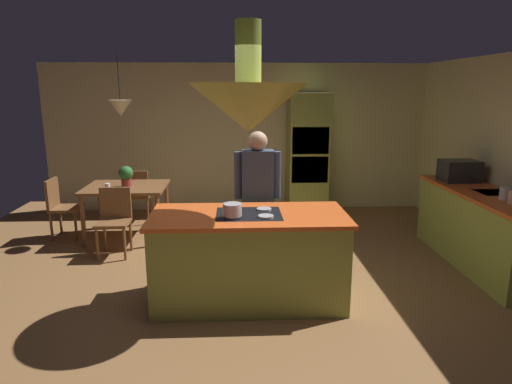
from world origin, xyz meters
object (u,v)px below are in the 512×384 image
object	(u,v)px
potted_plant_on_table	(126,175)
cup_on_table	(108,187)
oven_tower	(307,155)
kitchen_island	(249,257)
cooking_pot_on_cooktop	(232,210)
chair_by_back_wall	(137,192)
microwave_on_counter	(459,171)
dining_table	(126,192)
chair_at_corner	(60,204)
canister_sugar	(505,194)
chair_facing_island	(114,217)
person_at_island	(258,194)

from	to	relation	value
potted_plant_on_table	cup_on_table	size ratio (longest dim) A/B	3.33
oven_tower	cup_on_table	distance (m)	3.30
kitchen_island	cooking_pot_on_cooktop	xyz separation A→B (m)	(-0.16, -0.13, 0.54)
chair_by_back_wall	cup_on_table	world-z (taller)	chair_by_back_wall
microwave_on_counter	kitchen_island	bearing A→B (deg)	-152.77
dining_table	chair_at_corner	size ratio (longest dim) A/B	1.30
canister_sugar	potted_plant_on_table	bearing A→B (deg)	160.35
oven_tower	canister_sugar	size ratio (longest dim) A/B	14.49
chair_by_back_wall	cooking_pot_on_cooktop	bearing A→B (deg)	117.83
dining_table	chair_facing_island	world-z (taller)	chair_facing_island
chair_by_back_wall	cup_on_table	size ratio (longest dim) A/B	9.67
microwave_on_counter	chair_by_back_wall	bearing A→B (deg)	163.73
chair_by_back_wall	canister_sugar	xyz separation A→B (m)	(4.54, -2.36, 0.49)
oven_tower	dining_table	xyz separation A→B (m)	(-2.80, -1.14, -0.36)
person_at_island	chair_facing_island	distance (m)	2.00
kitchen_island	cooking_pot_on_cooktop	world-z (taller)	cooking_pot_on_cooktop
canister_sugar	kitchen_island	bearing A→B (deg)	-171.42
chair_facing_island	microwave_on_counter	bearing A→B (deg)	0.61
oven_tower	cup_on_table	bearing A→B (deg)	-155.30
kitchen_island	chair_at_corner	world-z (taller)	kitchen_island
dining_table	microwave_on_counter	world-z (taller)	microwave_on_counter
chair_at_corner	canister_sugar	size ratio (longest dim) A/B	6.14
kitchen_island	chair_by_back_wall	distance (m)	3.26
person_at_island	kitchen_island	bearing A→B (deg)	-99.75
microwave_on_counter	cooking_pot_on_cooktop	size ratio (longest dim) A/B	2.56
kitchen_island	cup_on_table	bearing A→B (deg)	135.36
kitchen_island	cooking_pot_on_cooktop	distance (m)	0.57
chair_by_back_wall	microwave_on_counter	bearing A→B (deg)	163.73
chair_facing_island	person_at_island	bearing A→B (deg)	-20.71
canister_sugar	cooking_pot_on_cooktop	size ratio (longest dim) A/B	0.79
chair_facing_island	chair_by_back_wall	bearing A→B (deg)	90.00
cup_on_table	potted_plant_on_table	bearing A→B (deg)	38.21
oven_tower	chair_at_corner	xyz separation A→B (m)	(-3.74, -1.14, -0.52)
oven_tower	microwave_on_counter	distance (m)	2.49
oven_tower	person_at_island	bearing A→B (deg)	-111.17
cup_on_table	oven_tower	bearing A→B (deg)	24.70
dining_table	chair_facing_island	distance (m)	0.71
chair_at_corner	potted_plant_on_table	bearing A→B (deg)	-93.54
kitchen_island	microwave_on_counter	size ratio (longest dim) A/B	4.22
potted_plant_on_table	cooking_pot_on_cooktop	size ratio (longest dim) A/B	1.67
chair_at_corner	canister_sugar	bearing A→B (deg)	-106.95
oven_tower	dining_table	size ratio (longest dim) A/B	1.82
chair_facing_island	chair_by_back_wall	world-z (taller)	same
cup_on_table	canister_sugar	bearing A→B (deg)	-16.92
cup_on_table	microwave_on_counter	size ratio (longest dim) A/B	0.20
dining_table	chair_facing_island	xyz separation A→B (m)	(0.00, -0.69, -0.16)
oven_tower	cooking_pot_on_cooktop	xyz separation A→B (m)	(-1.26, -3.37, -0.03)
chair_by_back_wall	potted_plant_on_table	xyz separation A→B (m)	(0.03, -0.75, 0.42)
dining_table	chair_by_back_wall	distance (m)	0.71
person_at_island	cup_on_table	bearing A→B (deg)	150.42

